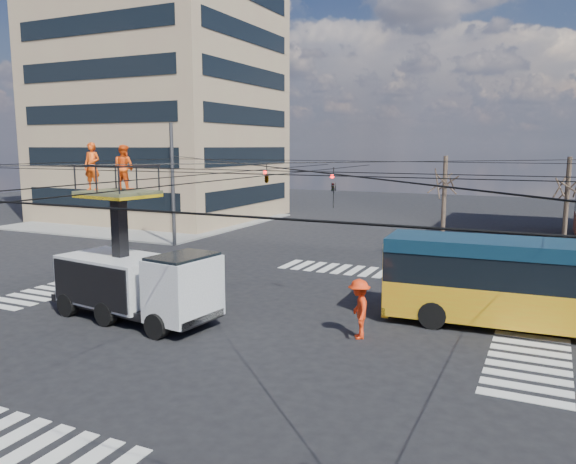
# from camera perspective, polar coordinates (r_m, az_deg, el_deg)

# --- Properties ---
(ground) EXTENTS (120.00, 120.00, 0.00)m
(ground) POSITION_cam_1_polar(r_m,az_deg,el_deg) (21.53, -4.72, -8.93)
(ground) COLOR black
(ground) RESTS_ON ground
(sidewalk_nw) EXTENTS (18.00, 18.00, 0.12)m
(sidewalk_nw) POSITION_cam_1_polar(r_m,az_deg,el_deg) (50.23, -13.57, 1.10)
(sidewalk_nw) COLOR slate
(sidewalk_nw) RESTS_ON ground
(crosswalks) EXTENTS (22.40, 22.40, 0.02)m
(crosswalks) POSITION_cam_1_polar(r_m,az_deg,el_deg) (21.53, -4.72, -8.91)
(crosswalks) COLOR silver
(crosswalks) RESTS_ON ground
(building_tower) EXTENTS (18.06, 16.06, 30.00)m
(building_tower) POSITION_cam_1_polar(r_m,az_deg,el_deg) (53.43, -12.94, 17.66)
(building_tower) COLOR #896F57
(building_tower) RESTS_ON ground
(overhead_network) EXTENTS (24.24, 24.24, 8.00)m
(overhead_network) POSITION_cam_1_polar(r_m,az_deg,el_deg) (21.03, -4.49, 2.60)
(overhead_network) COLOR #2D2D30
(overhead_network) RESTS_ON ground
(tree_a) EXTENTS (2.00, 2.00, 6.00)m
(tree_a) POSITION_cam_1_polar(r_m,az_deg,el_deg) (31.75, 15.65, 4.99)
(tree_a) COLOR #382B21
(tree_a) RESTS_ON ground
(tree_b) EXTENTS (2.00, 2.00, 6.00)m
(tree_b) POSITION_cam_1_polar(r_m,az_deg,el_deg) (31.31, 26.55, 4.35)
(tree_b) COLOR #382B21
(tree_b) RESTS_ON ground
(utility_truck) EXTENTS (7.24, 3.37, 6.67)m
(utility_truck) POSITION_cam_1_polar(r_m,az_deg,el_deg) (21.80, -15.22, -3.22)
(utility_truck) COLOR black
(utility_truck) RESTS_ON ground
(city_bus) EXTENTS (12.34, 3.30, 3.20)m
(city_bus) POSITION_cam_1_polar(r_m,az_deg,el_deg) (21.82, 26.14, -4.89)
(city_bus) COLOR orange
(city_bus) RESTS_ON ground
(traffic_cone) EXTENTS (0.36, 0.36, 0.62)m
(traffic_cone) POSITION_cam_1_polar(r_m,az_deg,el_deg) (24.86, -21.72, -6.38)
(traffic_cone) COLOR red
(traffic_cone) RESTS_ON ground
(worker_ground) EXTENTS (0.72, 1.19, 1.89)m
(worker_ground) POSITION_cam_1_polar(r_m,az_deg,el_deg) (22.99, -16.30, -5.67)
(worker_ground) COLOR red
(worker_ground) RESTS_ON ground
(flagger) EXTENTS (1.28, 1.53, 2.06)m
(flagger) POSITION_cam_1_polar(r_m,az_deg,el_deg) (19.45, 7.22, -7.75)
(flagger) COLOR #FF3610
(flagger) RESTS_ON ground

